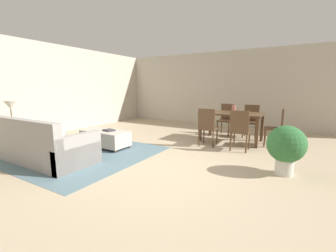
{
  "coord_description": "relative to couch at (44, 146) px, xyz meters",
  "views": [
    {
      "loc": [
        2.05,
        -3.22,
        1.41
      ],
      "look_at": [
        -0.23,
        0.63,
        0.64
      ],
      "focal_mm": 23.84,
      "sensor_mm": 36.0,
      "label": 1
    }
  ],
  "objects": [
    {
      "name": "ground_plane",
      "position": [
        2.14,
        0.86,
        -0.29
      ],
      "size": [
        10.8,
        10.8,
        0.0
      ],
      "primitive_type": "plane",
      "color": "tan"
    },
    {
      "name": "wall_back",
      "position": [
        2.14,
        5.86,
        1.06
      ],
      "size": [
        9.0,
        0.12,
        2.7
      ],
      "primitive_type": "cube",
      "color": "#BCB2A0",
      "rests_on": "ground_plane"
    },
    {
      "name": "wall_left",
      "position": [
        -2.36,
        1.36,
        1.06
      ],
      "size": [
        0.12,
        11.0,
        2.7
      ],
      "primitive_type": "cube",
      "color": "#BCB2A0",
      "rests_on": "ground_plane"
    },
    {
      "name": "area_rug",
      "position": [
        0.13,
        0.69,
        -0.29
      ],
      "size": [
        3.0,
        2.8,
        0.01
      ],
      "primitive_type": "cube",
      "color": "slate",
      "rests_on": "ground_plane"
    },
    {
      "name": "couch",
      "position": [
        0.0,
        0.0,
        0.0
      ],
      "size": [
        2.01,
        0.93,
        0.86
      ],
      "color": "gray",
      "rests_on": "ground_plane"
    },
    {
      "name": "ottoman_table",
      "position": [
        0.27,
        1.33,
        -0.06
      ],
      "size": [
        1.15,
        0.57,
        0.4
      ],
      "color": "#B7AD9E",
      "rests_on": "ground_plane"
    },
    {
      "name": "side_table",
      "position": [
        -1.3,
        0.09,
        0.18
      ],
      "size": [
        0.4,
        0.4,
        0.6
      ],
      "color": "olive",
      "rests_on": "ground_plane"
    },
    {
      "name": "table_lamp",
      "position": [
        -1.3,
        0.09,
        0.72
      ],
      "size": [
        0.26,
        0.26,
        0.53
      ],
      "color": "brown",
      "rests_on": "side_table"
    },
    {
      "name": "dining_table",
      "position": [
        2.66,
        3.47,
        0.37
      ],
      "size": [
        1.54,
        0.9,
        0.76
      ],
      "color": "#513823",
      "rests_on": "ground_plane"
    },
    {
      "name": "dining_chair_near_left",
      "position": [
        2.32,
        2.65,
        0.23
      ],
      "size": [
        0.42,
        0.42,
        0.92
      ],
      "color": "#513823",
      "rests_on": "ground_plane"
    },
    {
      "name": "dining_chair_near_right",
      "position": [
        3.08,
        2.62,
        0.23
      ],
      "size": [
        0.41,
        0.41,
        0.92
      ],
      "color": "#513823",
      "rests_on": "ground_plane"
    },
    {
      "name": "dining_chair_far_left",
      "position": [
        2.31,
        4.25,
        0.23
      ],
      "size": [
        0.42,
        0.42,
        0.92
      ],
      "color": "#513823",
      "rests_on": "ground_plane"
    },
    {
      "name": "dining_chair_far_right",
      "position": [
        3.01,
        4.26,
        0.23
      ],
      "size": [
        0.42,
        0.42,
        0.92
      ],
      "color": "#513823",
      "rests_on": "ground_plane"
    },
    {
      "name": "dining_chair_head_east",
      "position": [
        3.76,
        3.51,
        0.23
      ],
      "size": [
        0.43,
        0.43,
        0.92
      ],
      "color": "#513823",
      "rests_on": "ground_plane"
    },
    {
      "name": "vase_centerpiece",
      "position": [
        2.71,
        3.51,
        0.56
      ],
      "size": [
        0.1,
        0.1,
        0.19
      ],
      "primitive_type": "cylinder",
      "color": "#B26659",
      "rests_on": "dining_table"
    },
    {
      "name": "book_on_ottoman",
      "position": [
        0.37,
        1.35,
        0.13
      ],
      "size": [
        0.29,
        0.25,
        0.03
      ],
      "primitive_type": "cube",
      "rotation": [
        0.0,
        0.0,
        -0.19
      ],
      "color": "#333338",
      "rests_on": "ottoman_table"
    },
    {
      "name": "potted_plant",
      "position": [
        4.05,
        1.6,
        0.19
      ],
      "size": [
        0.6,
        0.6,
        0.82
      ],
      "color": "beige",
      "rests_on": "ground_plane"
    }
  ]
}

